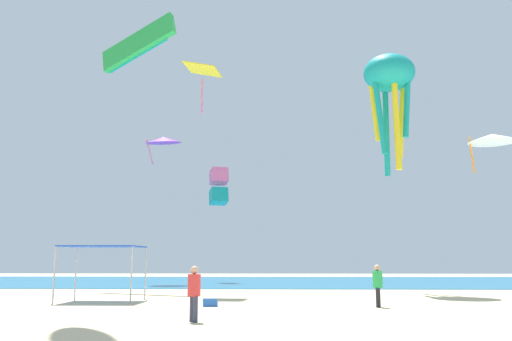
% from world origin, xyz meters
% --- Properties ---
extents(ground, '(110.00, 110.00, 0.10)m').
position_xyz_m(ground, '(0.00, 0.00, -0.05)').
color(ground, beige).
extents(ocean_strip, '(110.00, 25.61, 0.03)m').
position_xyz_m(ocean_strip, '(0.00, 28.25, 0.01)').
color(ocean_strip, '#1E6B93').
rests_on(ocean_strip, ground).
extents(canopy_tent, '(3.39, 2.62, 2.45)m').
position_xyz_m(canopy_tent, '(-7.51, 5.26, 2.33)').
color(canopy_tent, '#B2B2B7').
rests_on(canopy_tent, ground).
extents(person_near_tent, '(0.39, 0.40, 1.65)m').
position_xyz_m(person_near_tent, '(-2.19, -2.66, 0.97)').
color(person_near_tent, '#33384C').
rests_on(person_near_tent, ground).
extents(person_leftmost, '(0.39, 0.43, 1.64)m').
position_xyz_m(person_leftmost, '(4.29, 2.65, 0.97)').
color(person_leftmost, black).
rests_on(person_leftmost, ground).
extents(cooler_box, '(0.57, 0.37, 0.35)m').
position_xyz_m(cooler_box, '(-2.32, 2.77, 0.18)').
color(cooler_box, blue).
rests_on(cooler_box, ground).
extents(kite_delta_purple, '(3.66, 3.69, 2.37)m').
position_xyz_m(kite_delta_purple, '(-8.70, 23.29, 11.45)').
color(kite_delta_purple, purple).
extents(kite_diamond_yellow, '(2.25, 2.28, 2.99)m').
position_xyz_m(kite_diamond_yellow, '(-4.01, 11.64, 12.97)').
color(kite_diamond_yellow, yellow).
extents(kite_parafoil_green, '(5.89, 3.12, 3.87)m').
position_xyz_m(kite_parafoil_green, '(-9.32, 16.74, 16.94)').
color(kite_parafoil_green, green).
extents(kite_octopus_teal, '(4.08, 4.08, 7.31)m').
position_xyz_m(kite_octopus_teal, '(7.30, 12.55, 12.70)').
color(kite_octopus_teal, teal).
extents(kite_box_pink, '(1.83, 1.96, 3.20)m').
position_xyz_m(kite_box_pink, '(-4.48, 26.57, 8.07)').
color(kite_box_pink, pink).
extents(kite_delta_white, '(3.74, 3.75, 2.14)m').
position_xyz_m(kite_delta_white, '(12.83, 11.58, 8.75)').
color(kite_delta_white, white).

